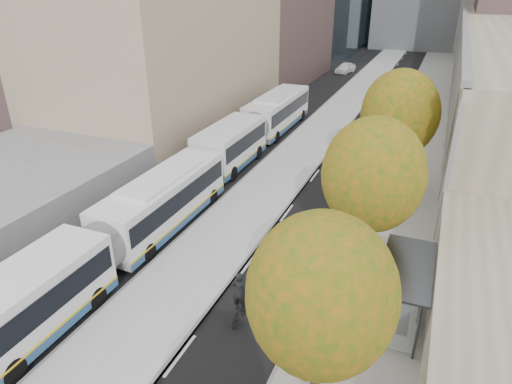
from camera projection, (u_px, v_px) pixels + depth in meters
The scene contains 10 objects.
bus_platform at pixel (324, 127), 41.60m from camera, with size 4.25×150.00×0.15m, color #AEAEAE.
sidewalk at pixel (415, 138), 38.86m from camera, with size 4.75×150.00×0.08m, color gray.
bus_shelter at pixel (411, 277), 17.32m from camera, with size 1.90×4.40×2.53m.
tree_b at pixel (321, 295), 11.84m from camera, with size 4.00×4.00×6.97m.
tree_c at pixel (373, 175), 18.43m from camera, with size 4.20×4.20×7.28m.
tree_d at pixel (400, 114), 25.86m from camera, with size 4.40×4.40×7.60m.
bus_near at pixel (119, 234), 21.42m from camera, with size 2.55×17.16×2.86m.
bus_far at pixel (260, 124), 37.14m from camera, with size 2.80×18.27×3.04m.
cyclist at pixel (240, 302), 18.08m from camera, with size 0.67×1.77×2.23m.
distant_car at pixel (345, 68), 65.13m from camera, with size 1.70×4.23×1.44m, color white.
Camera 1 is at (5.67, -4.48, 12.52)m, focal length 32.00 mm.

